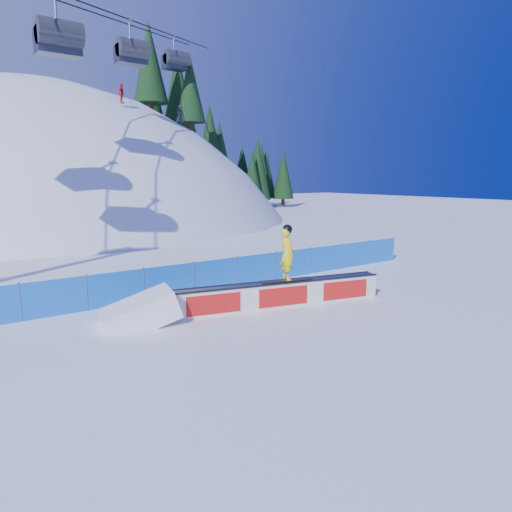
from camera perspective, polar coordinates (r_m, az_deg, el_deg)
ground at (r=14.71m, az=4.17°, el=-7.64°), size 160.00×160.00×0.00m
snow_hill at (r=58.01m, az=-24.63°, el=-13.76°), size 64.00×64.00×64.00m
treeline at (r=61.36m, az=-3.53°, el=14.73°), size 23.53×12.09×19.80m
safety_fence at (r=18.12m, az=-4.97°, el=-2.31°), size 22.05×0.05×1.30m
chairlift at (r=42.49m, az=-17.07°, el=26.58°), size 40.80×41.70×22.00m
rail_box at (r=15.70m, az=3.07°, el=-4.80°), size 7.49×2.26×0.91m
snow_ramp at (r=14.51m, az=-14.24°, el=-8.18°), size 2.63×1.97×1.47m
snowboarder at (r=15.50m, az=3.90°, el=0.34°), size 1.88×0.75×1.93m
distant_skiers at (r=43.83m, az=-24.43°, el=18.80°), size 20.09×10.03×5.59m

